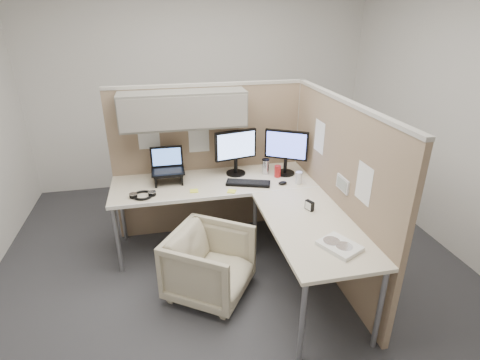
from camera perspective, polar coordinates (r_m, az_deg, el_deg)
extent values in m
plane|color=#303035|center=(3.67, -0.72, -13.94)|extent=(4.50, 4.50, 0.00)
cube|color=#927960|center=(4.03, -4.74, 2.81)|extent=(2.00, 0.05, 1.60)
cube|color=#A8A399|center=(3.81, -5.17, 14.28)|extent=(2.00, 0.06, 0.03)
cube|color=slate|center=(3.68, -8.67, 10.66)|extent=(1.20, 0.34, 0.34)
cube|color=gray|center=(3.51, -8.45, 10.01)|extent=(1.18, 0.01, 0.30)
plane|color=white|center=(3.87, -13.76, 6.74)|extent=(0.26, 0.00, 0.26)
plane|color=white|center=(3.90, -6.29, 6.37)|extent=(0.26, 0.00, 0.26)
cube|color=#927960|center=(3.43, 14.47, -1.95)|extent=(0.05, 2.00, 1.60)
cube|color=#A8A399|center=(3.17, 16.01, 11.42)|extent=(0.06, 2.00, 0.03)
cube|color=#A8A399|center=(4.27, 8.70, 3.82)|extent=(0.06, 0.06, 1.60)
cube|color=silver|center=(3.23, 15.45, -0.59)|extent=(0.02, 0.20, 0.12)
cube|color=gray|center=(3.22, 15.23, -0.61)|extent=(0.00, 0.16, 0.09)
plane|color=white|center=(3.61, 12.00, 6.47)|extent=(0.00, 0.26, 0.26)
plane|color=white|center=(2.94, 18.36, -0.50)|extent=(0.00, 0.26, 0.26)
cube|color=beige|center=(3.74, -3.94, -0.39)|extent=(2.00, 0.68, 0.03)
cube|color=beige|center=(3.05, 10.97, -6.89)|extent=(0.68, 1.30, 0.03)
cube|color=white|center=(3.43, -3.09, -2.68)|extent=(2.00, 0.02, 0.03)
cylinder|color=gray|center=(3.66, -18.11, -8.74)|extent=(0.04, 0.04, 0.70)
cylinder|color=gray|center=(4.16, -17.50, -4.46)|extent=(0.04, 0.04, 0.70)
cylinder|color=gray|center=(2.74, 9.47, -20.61)|extent=(0.04, 0.04, 0.70)
cylinder|color=gray|center=(2.96, 20.52, -17.95)|extent=(0.04, 0.04, 0.70)
cylinder|color=gray|center=(3.72, 2.28, -6.84)|extent=(0.04, 0.04, 0.70)
imported|color=beige|center=(3.27, -4.64, -12.26)|extent=(0.84, 0.86, 0.65)
cylinder|color=black|center=(3.89, -0.64, 1.06)|extent=(0.20, 0.20, 0.02)
cylinder|color=black|center=(3.86, -0.65, 2.19)|extent=(0.04, 0.04, 0.15)
cube|color=black|center=(3.78, -0.66, 5.36)|extent=(0.44, 0.12, 0.30)
cube|color=#8BABF1|center=(3.76, -0.54, 5.27)|extent=(0.39, 0.08, 0.26)
cylinder|color=black|center=(3.92, 6.85, 1.08)|extent=(0.20, 0.20, 0.02)
cylinder|color=black|center=(3.89, 6.91, 2.21)|extent=(0.04, 0.04, 0.15)
cube|color=black|center=(3.81, 7.08, 5.35)|extent=(0.40, 0.25, 0.30)
cube|color=#586BF1|center=(3.79, 7.02, 5.25)|extent=(0.35, 0.21, 0.26)
cube|color=black|center=(3.71, -10.89, 1.06)|extent=(0.28, 0.22, 0.01)
cube|color=black|center=(3.73, -12.75, 0.21)|extent=(0.02, 0.20, 0.11)
cube|color=black|center=(3.73, -8.91, 0.54)|extent=(0.02, 0.20, 0.11)
cube|color=black|center=(3.71, -10.91, 1.28)|extent=(0.32, 0.22, 0.02)
cube|color=black|center=(3.79, -11.12, 3.55)|extent=(0.32, 0.05, 0.20)
cube|color=#598CF2|center=(3.78, -11.11, 3.49)|extent=(0.28, 0.04, 0.16)
cube|color=black|center=(3.65, 1.25, -0.48)|extent=(0.45, 0.27, 0.02)
ellipsoid|color=black|center=(3.67, 6.52, -0.45)|extent=(0.10, 0.07, 0.03)
cylinder|color=silver|center=(3.87, 3.92, 2.01)|extent=(0.07, 0.07, 0.15)
cylinder|color=black|center=(3.85, 3.95, 3.12)|extent=(0.08, 0.08, 0.01)
cylinder|color=silver|center=(3.69, 8.93, 0.35)|extent=(0.07, 0.07, 0.12)
cylinder|color=#B21E1E|center=(3.82, 5.75, 1.33)|extent=(0.07, 0.07, 0.12)
cube|color=#F3F741|center=(3.50, -1.28, -1.73)|extent=(0.10, 0.10, 0.01)
cube|color=#F3F741|center=(3.54, -7.03, -1.66)|extent=(0.08, 0.08, 0.01)
torus|color=black|center=(3.52, -14.59, -2.26)|extent=(0.20, 0.20, 0.02)
cylinder|color=black|center=(3.52, -15.95, -2.30)|extent=(0.07, 0.07, 0.03)
cylinder|color=black|center=(3.52, -13.26, -2.03)|extent=(0.07, 0.07, 0.03)
cube|color=white|center=(2.80, 14.91, -9.68)|extent=(0.31, 0.34, 0.03)
cylinder|color=silver|center=(2.77, 15.60, -9.67)|extent=(0.12, 0.12, 0.00)
cylinder|color=silver|center=(2.81, 13.76, -8.96)|extent=(0.12, 0.12, 0.00)
cube|color=black|center=(3.23, 10.56, -3.84)|extent=(0.06, 0.09, 0.08)
cube|color=white|center=(3.22, 10.33, -3.93)|extent=(0.03, 0.06, 0.06)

